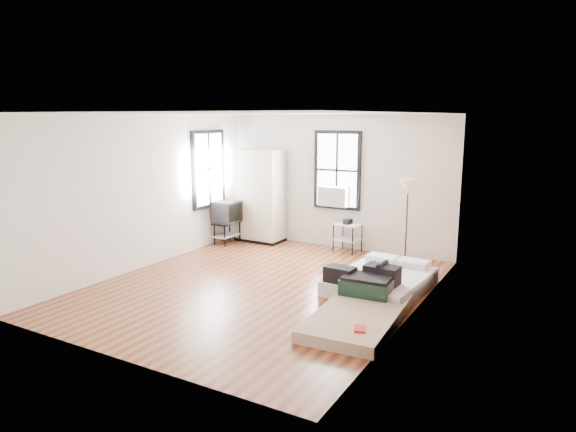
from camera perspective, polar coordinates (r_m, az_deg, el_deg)
The scene contains 8 objects.
ground at distance 8.55m, azimuth -2.93°, elevation -7.78°, with size 6.00×6.00×0.00m, color #552616.
room_shell at distance 8.35m, azimuth -0.36°, elevation 4.03°, with size 5.02×6.02×2.80m.
mattress_main at distance 8.49m, azimuth 10.20°, elevation -6.95°, with size 1.44×1.88×0.58m.
mattress_bare at distance 7.30m, azimuth 8.03°, elevation -10.17°, with size 1.17×2.05×0.43m.
wardrobe at distance 11.39m, azimuth -3.14°, elevation 2.24°, with size 1.05×0.62×2.05m.
side_table at distance 10.59m, azimuth 6.65°, elevation -1.51°, with size 0.59×0.50×0.69m.
floor_lamp at distance 9.96m, azimuth 13.18°, elevation 2.71°, with size 0.34×0.34×1.60m.
tv_stand at distance 11.27m, azimuth -6.79°, elevation 0.30°, with size 0.48×0.67×0.94m.
Camera 1 is at (4.36, -6.82, 2.75)m, focal length 32.00 mm.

